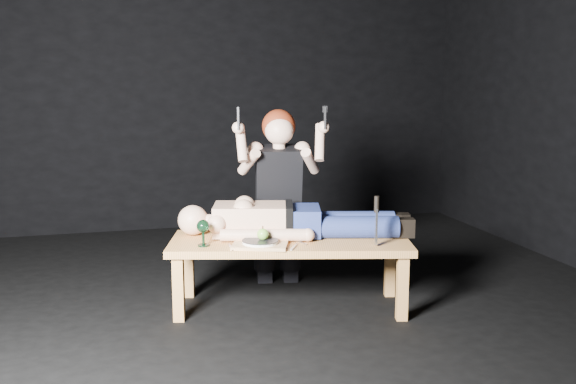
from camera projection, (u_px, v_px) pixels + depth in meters
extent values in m
plane|color=black|center=(273.00, 308.00, 4.24)|extent=(5.00, 5.00, 0.00)
plane|color=black|center=(211.00, 74.00, 6.36)|extent=(5.00, 0.00, 5.00)
cube|color=tan|center=(290.00, 274.00, 4.21)|extent=(1.61, 0.92, 0.45)
cube|color=tan|center=(260.00, 245.00, 4.01)|extent=(0.39, 0.34, 0.02)
cylinder|color=white|center=(260.00, 242.00, 4.01)|extent=(0.28, 0.28, 0.02)
sphere|color=#5DA52C|center=(263.00, 234.00, 4.01)|extent=(0.07, 0.07, 0.07)
cube|color=#B2B2B7|center=(231.00, 247.00, 3.98)|extent=(0.02, 0.16, 0.01)
cube|color=#B2B2B7|center=(294.00, 247.00, 3.99)|extent=(0.09, 0.15, 0.01)
cube|color=#B2B2B7|center=(299.00, 242.00, 4.11)|extent=(0.07, 0.16, 0.01)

